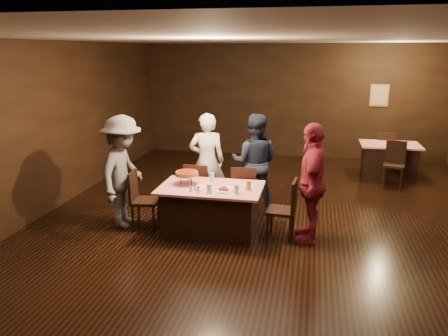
{
  "coord_description": "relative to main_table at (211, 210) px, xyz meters",
  "views": [
    {
      "loc": [
        0.58,
        -6.86,
        2.84
      ],
      "look_at": [
        -0.78,
        -0.25,
        1.0
      ],
      "focal_mm": 35.0,
      "sensor_mm": 36.0,
      "label": 1
    }
  ],
  "objects": [
    {
      "name": "pizza_stand",
      "position": [
        -0.4,
        0.05,
        0.57
      ],
      "size": [
        0.38,
        0.38,
        0.22
      ],
      "color": "black",
      "rests_on": "main_table"
    },
    {
      "name": "glass_back",
      "position": [
        -0.05,
        0.3,
        0.46
      ],
      "size": [
        0.08,
        0.08,
        0.14
      ],
      "primitive_type": "cylinder",
      "color": "silver",
      "rests_on": "main_table"
    },
    {
      "name": "diner_navy_hoodie",
      "position": [
        0.52,
        1.2,
        0.5
      ],
      "size": [
        0.86,
        0.68,
        1.76
      ],
      "primitive_type": "imported",
      "rotation": [
        0.0,
        0.0,
        3.13
      ],
      "color": "#192133",
      "rests_on": "ground"
    },
    {
      "name": "diner_red_shirt",
      "position": [
        1.54,
        0.04,
        0.53
      ],
      "size": [
        0.46,
        1.08,
        1.83
      ],
      "primitive_type": "imported",
      "rotation": [
        0.0,
        0.0,
        -1.59
      ],
      "color": "maroon",
      "rests_on": "ground"
    },
    {
      "name": "diner_white_jacket",
      "position": [
        -0.35,
        1.16,
        0.49
      ],
      "size": [
        0.73,
        0.57,
        1.76
      ],
      "primitive_type": "imported",
      "rotation": [
        0.0,
        0.0,
        3.4
      ],
      "color": "white",
      "rests_on": "ground"
    },
    {
      "name": "main_table",
      "position": [
        0.0,
        0.0,
        0.0
      ],
      "size": [
        1.6,
        1.0,
        0.77
      ],
      "primitive_type": "cube",
      "color": "#A8100B",
      "rests_on": "ground"
    },
    {
      "name": "napkin_left",
      "position": [
        -0.15,
        -0.05,
        0.39
      ],
      "size": [
        0.21,
        0.21,
        0.01
      ],
      "primitive_type": "cube",
      "rotation": [
        0.0,
        0.0,
        -0.35
      ],
      "color": "white",
      "rests_on": "main_table"
    },
    {
      "name": "condiments",
      "position": [
        -0.18,
        -0.28,
        0.43
      ],
      "size": [
        0.17,
        0.1,
        0.09
      ],
      "color": "silver",
      "rests_on": "main_table"
    },
    {
      "name": "glass_amber",
      "position": [
        0.6,
        -0.05,
        0.46
      ],
      "size": [
        0.08,
        0.08,
        0.14
      ],
      "primitive_type": "cylinder",
      "color": "#BF7F26",
      "rests_on": "main_table"
    },
    {
      "name": "napkin_center",
      "position": [
        0.3,
        0.0,
        0.39
      ],
      "size": [
        0.19,
        0.19,
        0.01
      ],
      "primitive_type": "cube",
      "rotation": [
        0.0,
        0.0,
        0.21
      ],
      "color": "white",
      "rests_on": "main_table"
    },
    {
      "name": "chair_end_left",
      "position": [
        -1.1,
        0.0,
        0.09
      ],
      "size": [
        0.46,
        0.46,
        0.95
      ],
      "primitive_type": "cube",
      "rotation": [
        0.0,
        0.0,
        1.68
      ],
      "color": "black",
      "rests_on": "ground"
    },
    {
      "name": "glass_front_right",
      "position": [
        0.45,
        -0.25,
        0.46
      ],
      "size": [
        0.08,
        0.08,
        0.14
      ],
      "primitive_type": "cylinder",
      "color": "silver",
      "rests_on": "main_table"
    },
    {
      "name": "chair_back_near",
      "position": [
        3.25,
        3.22,
        0.09
      ],
      "size": [
        0.5,
        0.5,
        0.95
      ],
      "primitive_type": "cube",
      "rotation": [
        0.0,
        0.0,
        -0.22
      ],
      "color": "black",
      "rests_on": "ground"
    },
    {
      "name": "room",
      "position": [
        0.94,
        0.55,
        1.75
      ],
      "size": [
        10.0,
        10.04,
        3.02
      ],
      "color": "black",
      "rests_on": "ground"
    },
    {
      "name": "chair_far_left",
      "position": [
        -0.4,
        0.75,
        0.09
      ],
      "size": [
        0.42,
        0.42,
        0.95
      ],
      "primitive_type": "cube",
      "rotation": [
        0.0,
        0.0,
        3.13
      ],
      "color": "black",
      "rests_on": "ground"
    },
    {
      "name": "chair_far_right",
      "position": [
        0.4,
        0.75,
        0.09
      ],
      "size": [
        0.47,
        0.47,
        0.95
      ],
      "primitive_type": "cube",
      "rotation": [
        0.0,
        0.0,
        3.27
      ],
      "color": "black",
      "rests_on": "ground"
    },
    {
      "name": "glass_front_left",
      "position": [
        0.05,
        -0.3,
        0.46
      ],
      "size": [
        0.08,
        0.08,
        0.14
      ],
      "primitive_type": "cylinder",
      "color": "silver",
      "rests_on": "main_table"
    },
    {
      "name": "chair_back_far",
      "position": [
        3.25,
        4.52,
        0.09
      ],
      "size": [
        0.5,
        0.5,
        0.95
      ],
      "primitive_type": "cube",
      "rotation": [
        0.0,
        0.0,
        2.93
      ],
      "color": "black",
      "rests_on": "ground"
    },
    {
      "name": "plate_with_slice",
      "position": [
        0.25,
        -0.18,
        0.41
      ],
      "size": [
        0.25,
        0.25,
        0.06
      ],
      "color": "white",
      "rests_on": "main_table"
    },
    {
      "name": "diner_grey_knit",
      "position": [
        -1.47,
        0.03,
        0.53
      ],
      "size": [
        0.69,
        1.19,
        1.84
      ],
      "primitive_type": "imported",
      "rotation": [
        0.0,
        0.0,
        1.56
      ],
      "color": "slate",
      "rests_on": "ground"
    },
    {
      "name": "plate_empty",
      "position": [
        0.55,
        0.15,
        0.39
      ],
      "size": [
        0.25,
        0.25,
        0.01
      ],
      "primitive_type": "cylinder",
      "color": "white",
      "rests_on": "main_table"
    },
    {
      "name": "back_table",
      "position": [
        3.25,
        3.92,
        0.0
      ],
      "size": [
        1.3,
        0.9,
        0.77
      ],
      "primitive_type": "cube",
      "color": "#A50B0E",
      "rests_on": "ground"
    },
    {
      "name": "chair_end_right",
      "position": [
        1.1,
        0.0,
        0.09
      ],
      "size": [
        0.45,
        0.45,
        0.95
      ],
      "primitive_type": "cube",
      "rotation": [
        0.0,
        0.0,
        -1.65
      ],
      "color": "black",
      "rests_on": "ground"
    }
  ]
}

